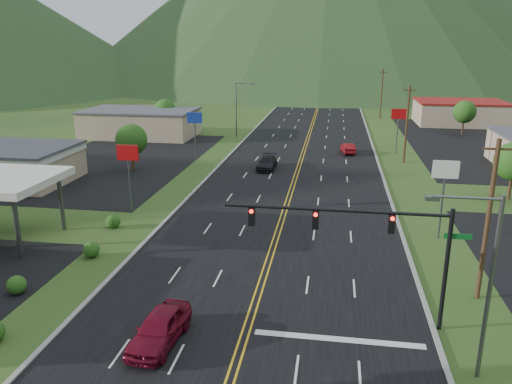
# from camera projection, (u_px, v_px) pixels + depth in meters

# --- Properties ---
(traffic_signal) EXTENTS (13.10, 0.43, 7.00)m
(traffic_signal) POSITION_uv_depth(u_px,v_px,m) (371.00, 235.00, 26.67)
(traffic_signal) COLOR black
(traffic_signal) RESTS_ON ground
(streetlight_east) EXTENTS (3.28, 0.25, 9.00)m
(streetlight_east) POSITION_uv_depth(u_px,v_px,m) (484.00, 276.00, 22.23)
(streetlight_east) COLOR #59595E
(streetlight_east) RESTS_ON ground
(streetlight_west) EXTENTS (3.28, 0.25, 9.00)m
(streetlight_west) POSITION_uv_depth(u_px,v_px,m) (238.00, 106.00, 82.42)
(streetlight_west) COLOR #59595E
(streetlight_west) RESTS_ON ground
(building_west_mid) EXTENTS (14.40, 10.40, 4.10)m
(building_west_mid) POSITION_uv_depth(u_px,v_px,m) (7.00, 162.00, 56.04)
(building_west_mid) COLOR tan
(building_west_mid) RESTS_ON ground
(building_west_far) EXTENTS (18.40, 11.40, 4.50)m
(building_west_far) POSITION_uv_depth(u_px,v_px,m) (141.00, 123.00, 83.82)
(building_west_far) COLOR tan
(building_west_far) RESTS_ON ground
(building_east_far) EXTENTS (16.40, 12.40, 4.50)m
(building_east_far) POSITION_uv_depth(u_px,v_px,m) (460.00, 112.00, 96.22)
(building_east_far) COLOR tan
(building_east_far) RESTS_ON ground
(pole_sign_west_a) EXTENTS (2.00, 0.18, 6.40)m
(pole_sign_west_a) POSITION_uv_depth(u_px,v_px,m) (128.00, 160.00, 44.97)
(pole_sign_west_a) COLOR #59595E
(pole_sign_west_a) RESTS_ON ground
(pole_sign_west_b) EXTENTS (2.00, 0.18, 6.40)m
(pole_sign_west_b) POSITION_uv_depth(u_px,v_px,m) (195.00, 123.00, 65.78)
(pole_sign_west_b) COLOR #59595E
(pole_sign_west_b) RESTS_ON ground
(pole_sign_east_a) EXTENTS (2.00, 0.18, 6.40)m
(pole_sign_east_a) POSITION_uv_depth(u_px,v_px,m) (445.00, 178.00, 39.02)
(pole_sign_east_a) COLOR #59595E
(pole_sign_east_a) RESTS_ON ground
(pole_sign_east_b) EXTENTS (2.00, 0.18, 6.40)m
(pole_sign_east_b) POSITION_uv_depth(u_px,v_px,m) (398.00, 119.00, 69.29)
(pole_sign_east_b) COLOR #59595E
(pole_sign_east_b) RESTS_ON ground
(tree_west_a) EXTENTS (3.84, 3.84, 5.82)m
(tree_west_a) POSITION_uv_depth(u_px,v_px,m) (131.00, 140.00, 60.40)
(tree_west_a) COLOR #382314
(tree_west_a) RESTS_ON ground
(tree_west_b) EXTENTS (3.84, 3.84, 5.82)m
(tree_west_b) POSITION_uv_depth(u_px,v_px,m) (165.00, 110.00, 86.69)
(tree_west_b) COLOR #382314
(tree_west_b) RESTS_ON ground
(tree_east_b) EXTENTS (3.84, 3.84, 5.82)m
(tree_east_b) POSITION_uv_depth(u_px,v_px,m) (465.00, 112.00, 84.70)
(tree_east_b) COLOR #382314
(tree_east_b) RESTS_ON ground
(utility_pole_a) EXTENTS (1.60, 0.28, 10.00)m
(utility_pole_a) POSITION_uv_depth(u_px,v_px,m) (488.00, 220.00, 29.47)
(utility_pole_a) COLOR #382314
(utility_pole_a) RESTS_ON ground
(utility_pole_b) EXTENTS (1.60, 0.28, 10.00)m
(utility_pole_b) POSITION_uv_depth(u_px,v_px,m) (407.00, 124.00, 64.47)
(utility_pole_b) COLOR #382314
(utility_pole_b) RESTS_ON ground
(utility_pole_c) EXTENTS (1.60, 0.28, 10.00)m
(utility_pole_c) POSITION_uv_depth(u_px,v_px,m) (382.00, 94.00, 102.30)
(utility_pole_c) COLOR #382314
(utility_pole_c) RESTS_ON ground
(utility_pole_d) EXTENTS (1.60, 0.28, 10.00)m
(utility_pole_d) POSITION_uv_depth(u_px,v_px,m) (370.00, 80.00, 140.14)
(utility_pole_d) COLOR #382314
(utility_pole_d) RESTS_ON ground
(car_red_near) EXTENTS (2.48, 5.21, 1.72)m
(car_red_near) POSITION_uv_depth(u_px,v_px,m) (160.00, 329.00, 26.00)
(car_red_near) COLOR maroon
(car_red_near) RESTS_ON ground
(car_dark_mid) EXTENTS (2.18, 5.29, 1.53)m
(car_dark_mid) POSITION_uv_depth(u_px,v_px,m) (267.00, 163.00, 62.17)
(car_dark_mid) COLOR black
(car_dark_mid) RESTS_ON ground
(car_red_far) EXTENTS (2.17, 4.49, 1.42)m
(car_red_far) POSITION_uv_depth(u_px,v_px,m) (348.00, 148.00, 71.09)
(car_red_far) COLOR maroon
(car_red_far) RESTS_ON ground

